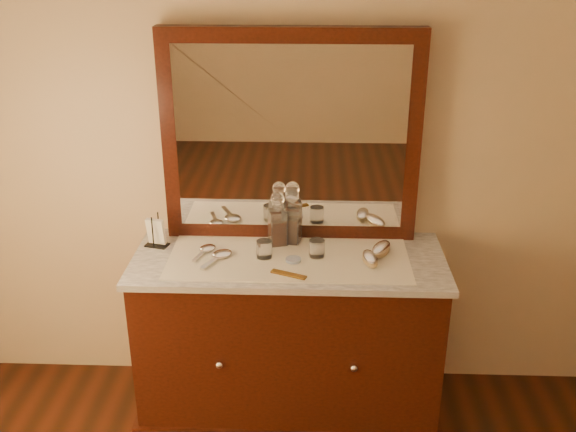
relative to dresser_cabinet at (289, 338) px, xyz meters
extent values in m
plane|color=tan|center=(0.00, 0.29, 0.99)|extent=(4.50, 4.50, 0.00)
cube|color=black|center=(0.00, 0.00, 0.00)|extent=(1.40, 0.55, 0.82)
cube|color=black|center=(0.00, 0.00, -0.37)|extent=(1.46, 0.59, 0.08)
sphere|color=silver|center=(-0.30, -0.28, 0.04)|extent=(0.04, 0.04, 0.04)
sphere|color=silver|center=(0.30, -0.28, 0.04)|extent=(0.04, 0.04, 0.04)
cube|color=white|center=(0.00, 0.00, 0.42)|extent=(1.44, 0.59, 0.03)
cube|color=black|center=(0.00, 0.25, 0.94)|extent=(1.20, 0.08, 1.00)
cube|color=white|center=(0.00, 0.21, 0.94)|extent=(1.06, 0.01, 0.86)
cube|color=silver|center=(0.00, -0.02, 0.44)|extent=(1.10, 0.45, 0.00)
cylinder|color=white|center=(0.02, -0.04, 0.45)|extent=(0.09, 0.09, 0.01)
cube|color=brown|center=(0.01, -0.18, 0.45)|extent=(0.16, 0.09, 0.01)
cube|color=black|center=(-0.63, 0.10, 0.44)|extent=(0.12, 0.09, 0.01)
cylinder|color=black|center=(-0.64, 0.07, 0.52)|extent=(0.01, 0.01, 0.16)
cylinder|color=black|center=(-0.63, 0.13, 0.52)|extent=(0.01, 0.01, 0.16)
cube|color=white|center=(-0.63, 0.10, 0.51)|extent=(0.09, 0.06, 0.13)
cube|color=maroon|center=(-0.06, 0.14, 0.50)|extent=(0.08, 0.08, 0.12)
cube|color=white|center=(-0.06, 0.14, 0.53)|extent=(0.10, 0.10, 0.17)
cylinder|color=white|center=(-0.06, 0.14, 0.63)|extent=(0.04, 0.04, 0.03)
sphere|color=white|center=(-0.06, 0.14, 0.68)|extent=(0.08, 0.08, 0.07)
cube|color=maroon|center=(0.01, 0.16, 0.51)|extent=(0.08, 0.08, 0.12)
cube|color=white|center=(0.01, 0.16, 0.53)|extent=(0.10, 0.10, 0.18)
cylinder|color=white|center=(0.01, 0.16, 0.63)|extent=(0.04, 0.04, 0.03)
sphere|color=white|center=(0.01, 0.16, 0.68)|extent=(0.08, 0.08, 0.07)
ellipsoid|color=tan|center=(0.37, -0.05, 0.45)|extent=(0.08, 0.15, 0.02)
ellipsoid|color=silver|center=(0.37, -0.05, 0.47)|extent=(0.08, 0.15, 0.02)
ellipsoid|color=tan|center=(0.43, 0.05, 0.46)|extent=(0.13, 0.18, 0.02)
ellipsoid|color=silver|center=(0.43, 0.05, 0.48)|extent=(0.13, 0.18, 0.02)
ellipsoid|color=silver|center=(-0.38, 0.06, 0.45)|extent=(0.10, 0.11, 0.02)
cube|color=silver|center=(-0.41, -0.02, 0.45)|extent=(0.05, 0.12, 0.01)
ellipsoid|color=silver|center=(-0.31, 0.00, 0.45)|extent=(0.12, 0.13, 0.02)
cube|color=silver|center=(-0.35, -0.09, 0.45)|extent=(0.08, 0.13, 0.01)
cylinder|color=white|center=(-0.11, -0.01, 0.48)|extent=(0.07, 0.07, 0.08)
cylinder|color=white|center=(0.13, 0.01, 0.48)|extent=(0.07, 0.07, 0.08)
camera|label=1|loc=(0.10, -2.66, 1.80)|focal=40.47mm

